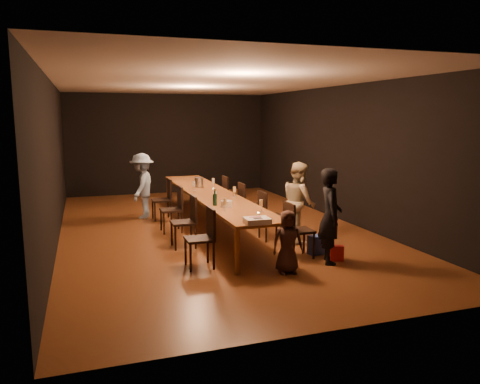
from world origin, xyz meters
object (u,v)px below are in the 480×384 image
object	(u,v)px
chair_right_1	(272,215)
plate_stack	(227,204)
chair_left_2	(171,209)
chair_left_3	(161,199)
woman_tan	(299,202)
chair_right_3	(233,195)
ice_bucket	(199,182)
child	(288,242)
chair_right_2	(250,204)
table	(212,195)
chair_right_0	(299,230)
chair_left_0	(199,238)
chair_left_1	(183,222)
birthday_cake	(257,221)
man_blue	(142,186)
woman_birthday	(330,216)
champagne_bottle	(215,197)

from	to	relation	value
chair_right_1	plate_stack	world-z (taller)	chair_right_1
chair_left_2	plate_stack	bearing A→B (deg)	-155.81
chair_left_3	woman_tan	xyz separation A→B (m)	(2.15, -2.65, 0.28)
chair_right_3	ice_bucket	distance (m)	1.01
chair_right_3	child	xyz separation A→B (m)	(-0.51, -4.26, 0.01)
chair_right_2	chair_left_2	xyz separation A→B (m)	(-1.70, 0.00, 0.00)
table	chair_left_3	world-z (taller)	chair_left_3
chair_right_0	ice_bucket	world-z (taller)	ice_bucket
table	chair_left_0	size ratio (longest dim) A/B	6.45
chair_right_1	plate_stack	bearing A→B (deg)	-70.36
ice_bucket	chair_right_3	bearing A→B (deg)	17.05
woman_tan	plate_stack	distance (m)	1.45
chair_left_1	birthday_cake	xyz separation A→B (m)	(0.76, -1.70, 0.33)
chair_right_2	man_blue	world-z (taller)	man_blue
birthday_cake	chair_right_1	bearing A→B (deg)	64.06
chair_right_2	table	bearing A→B (deg)	-90.00
chair_right_2	chair_right_3	xyz separation A→B (m)	(0.00, 1.20, 0.00)
child	chair_right_1	bearing A→B (deg)	84.26
woman_birthday	chair_left_0	bearing A→B (deg)	99.01
chair_right_2	chair_left_3	distance (m)	2.08
table	ice_bucket	xyz separation A→B (m)	(-0.04, 0.93, 0.16)
chair_left_3	man_blue	xyz separation A→B (m)	(-0.38, 0.33, 0.28)
birthday_cake	chair_left_2	bearing A→B (deg)	107.67
table	woman_birthday	world-z (taller)	woman_birthday
champagne_bottle	chair_right_3	bearing A→B (deg)	65.59
chair_right_0	chair_left_3	size ratio (longest dim) A/B	1.00
birthday_cake	chair_left_1	bearing A→B (deg)	117.09
chair_right_0	chair_right_1	distance (m)	1.20
chair_left_2	child	world-z (taller)	child
chair_left_0	table	bearing A→B (deg)	-19.50
chair_left_0	birthday_cake	distance (m)	0.97
chair_right_1	chair_left_1	xyz separation A→B (m)	(-1.70, 0.00, 0.00)
chair_right_0	man_blue	distance (m)	4.45
woman_tan	ice_bucket	world-z (taller)	woman_tan
woman_tan	birthday_cake	xyz separation A→B (m)	(-1.38, -1.45, 0.05)
chair_right_1	chair_right_2	world-z (taller)	same
chair_right_2	chair_left_0	world-z (taller)	same
chair_right_0	woman_birthday	bearing A→B (deg)	38.19
chair_left_0	woman_tan	world-z (taller)	woman_tan
ice_bucket	birthday_cake	bearing A→B (deg)	-90.69
woman_birthday	child	xyz separation A→B (m)	(-0.84, -0.24, -0.29)
chair_right_0	chair_left_0	world-z (taller)	same
plate_stack	chair_left_3	bearing A→B (deg)	104.23
table	woman_birthday	xyz separation A→B (m)	(1.18, -2.82, 0.06)
chair_left_0	birthday_cake	size ratio (longest dim) A/B	2.43
woman_birthday	chair_right_3	bearing A→B (deg)	25.45
chair_right_2	man_blue	size ratio (longest dim) A/B	0.62
chair_left_0	man_blue	bearing A→B (deg)	5.56
chair_right_0	man_blue	size ratio (longest dim) A/B	0.62
chair_right_1	chair_left_1	world-z (taller)	same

